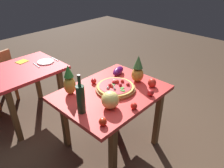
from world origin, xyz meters
TOP-DOWN VIEW (x-y plane):
  - ground_plane at (0.00, 0.00)m, footprint 10.00×10.00m
  - display_table at (0.00, 0.00)m, footprint 1.11×0.85m
  - background_table at (-0.40, 1.20)m, footprint 0.97×0.76m
  - pizza_board at (0.05, -0.01)m, footprint 0.42×0.42m
  - pizza at (0.05, -0.01)m, footprint 0.39×0.39m
  - wine_bottle at (-0.44, -0.05)m, footprint 0.08×0.08m
  - pineapple_left at (-0.32, 0.28)m, footprint 0.12×0.12m
  - pineapple_right at (0.36, -0.06)m, footprint 0.13×0.13m
  - melon at (-0.21, -0.19)m, footprint 0.17×0.17m
  - bell_pepper at (0.37, -0.25)m, footprint 0.09×0.09m
  - eggplant at (0.34, 0.21)m, footprint 0.22×0.14m
  - tomato_at_corner at (-0.43, -0.32)m, footprint 0.07×0.07m
  - tomato_by_bottle at (0.21, -0.34)m, footprint 0.07×0.07m
  - tomato_beside_pepper at (-0.02, 0.26)m, footprint 0.06×0.06m
  - tomato_near_board at (-0.08, -0.36)m, footprint 0.06×0.06m
  - dinner_plate at (-0.07, 1.15)m, footprint 0.22×0.22m
  - fork_utensil at (-0.21, 1.15)m, footprint 0.03×0.18m
  - knife_utensil at (0.07, 1.15)m, footprint 0.02×0.18m
  - napkin_folded at (-0.28, 1.40)m, footprint 0.16×0.14m

SIDE VIEW (x-z plane):
  - ground_plane at x=0.00m, z-range 0.00..0.00m
  - background_table at x=-0.40m, z-range 0.26..1.01m
  - display_table at x=0.00m, z-range 0.28..1.03m
  - napkin_folded at x=-0.28m, z-range 0.75..0.76m
  - fork_utensil at x=-0.21m, z-range 0.75..0.76m
  - knife_utensil at x=0.07m, z-range 0.75..0.76m
  - dinner_plate at x=-0.07m, z-range 0.75..0.77m
  - pizza_board at x=0.05m, z-range 0.75..0.78m
  - tomato_near_board at x=-0.08m, z-range 0.75..0.81m
  - tomato_beside_pepper at x=-0.02m, z-range 0.75..0.81m
  - tomato_by_bottle at x=0.21m, z-range 0.75..0.82m
  - tomato_at_corner at x=-0.43m, z-range 0.75..0.82m
  - pizza at x=0.05m, z-range 0.76..0.82m
  - eggplant at x=0.34m, z-range 0.75..0.84m
  - bell_pepper at x=0.37m, z-range 0.75..0.85m
  - melon at x=-0.21m, z-range 0.75..0.92m
  - pineapple_right at x=0.36m, z-range 0.73..1.05m
  - wine_bottle at x=-0.44m, z-range 0.71..1.08m
  - pineapple_left at x=-0.32m, z-range 0.73..1.06m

